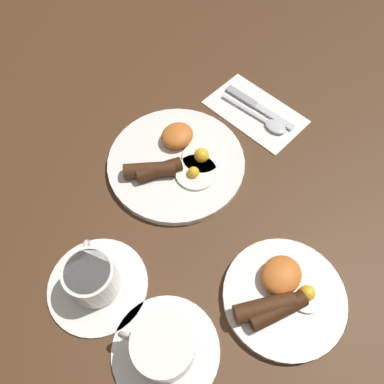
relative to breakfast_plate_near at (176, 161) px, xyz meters
The scene contains 8 objects.
ground_plane 0.01m from the breakfast_plate_near, 98.91° to the left, with size 3.00×3.00×0.00m, color #4C301C.
breakfast_plate_near is the anchor object (origin of this frame).
breakfast_plate_far 0.32m from the breakfast_plate_near, 79.57° to the left, with size 0.20×0.20×0.05m.
teacup_near 0.28m from the breakfast_plate_near, 18.48° to the left, with size 0.17×0.17×0.08m.
teacup_far 0.35m from the breakfast_plate_near, 44.13° to the left, with size 0.17×0.17×0.08m.
napkin 0.22m from the breakfast_plate_near, behind, with size 0.13×0.21×0.01m, color white.
knife 0.23m from the breakfast_plate_near, behind, with size 0.03×0.18×0.01m.
spoon 0.22m from the breakfast_plate_near, 163.50° to the left, with size 0.04×0.17×0.01m.
Camera 1 is at (0.27, 0.33, 0.63)m, focal length 35.00 mm.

